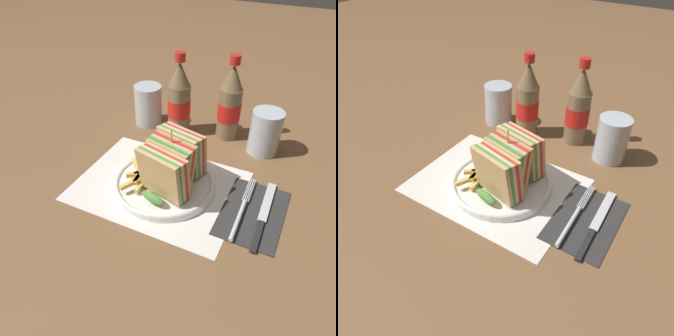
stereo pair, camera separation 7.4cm
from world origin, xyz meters
TOP-DOWN VIEW (x-y plane):
  - ground_plane at (0.00, 0.00)m, footprint 4.00×4.00m
  - placemat at (0.02, -0.03)m, footprint 0.37×0.28m
  - plate_main at (0.03, -0.03)m, footprint 0.23×0.23m
  - club_sandwich at (0.04, -0.02)m, footprint 0.12×0.19m
  - fries_pile at (-0.02, -0.04)m, footprint 0.11×0.11m
  - napkin at (0.23, -0.02)m, footprint 0.13×0.19m
  - fork at (0.21, -0.04)m, footprint 0.02×0.20m
  - knife at (0.25, -0.02)m, footprint 0.02×0.21m
  - coke_bottle_near at (-0.04, 0.20)m, footprint 0.06×0.06m
  - coke_bottle_far at (0.09, 0.24)m, footprint 0.06×0.06m
  - glass_near at (0.19, 0.21)m, footprint 0.08×0.08m
  - glass_far at (-0.14, 0.22)m, footprint 0.08×0.08m

SIDE VIEW (x-z plane):
  - ground_plane at x=0.00m, z-range 0.00..0.00m
  - placemat at x=0.02m, z-range 0.00..0.00m
  - napkin at x=0.23m, z-range 0.00..0.00m
  - knife at x=0.25m, z-range 0.00..0.01m
  - fork at x=0.21m, z-range 0.00..0.01m
  - plate_main at x=0.03m, z-range 0.00..0.02m
  - fries_pile at x=-0.02m, z-range 0.02..0.04m
  - glass_near at x=0.19m, z-range -0.01..0.11m
  - glass_far at x=-0.14m, z-range -0.01..0.11m
  - club_sandwich at x=0.04m, z-range 0.00..0.14m
  - coke_bottle_near at x=-0.04m, z-range -0.02..0.21m
  - coke_bottle_far at x=0.09m, z-range -0.02..0.21m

